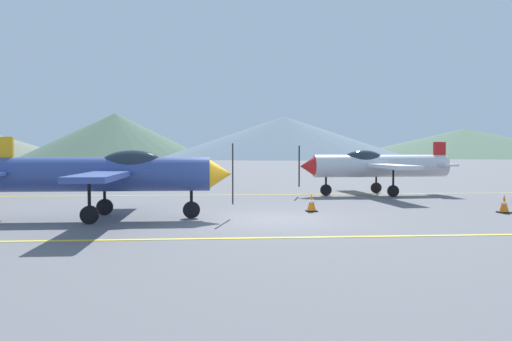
# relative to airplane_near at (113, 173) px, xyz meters

# --- Properties ---
(ground_plane) EXTENTS (400.00, 400.00, 0.00)m
(ground_plane) POSITION_rel_airplane_near_xyz_m (4.53, -0.36, -1.36)
(ground_plane) COLOR slate
(apron_line_near) EXTENTS (80.00, 0.16, 0.01)m
(apron_line_near) POSITION_rel_airplane_near_xyz_m (4.53, -3.64, -1.35)
(apron_line_near) COLOR yellow
(apron_line_near) RESTS_ON ground_plane
(apron_line_far) EXTENTS (80.00, 0.16, 0.01)m
(apron_line_far) POSITION_rel_airplane_near_xyz_m (4.53, 7.98, -1.35)
(apron_line_far) COLOR yellow
(apron_line_far) RESTS_ON ground_plane
(airplane_near) EXTENTS (6.93, 8.01, 2.41)m
(airplane_near) POSITION_rel_airplane_near_xyz_m (0.00, 0.00, 0.00)
(airplane_near) COLOR #33478C
(airplane_near) RESTS_ON ground_plane
(airplane_mid) EXTENTS (6.99, 8.05, 2.41)m
(airplane_mid) POSITION_rel_airplane_near_xyz_m (10.21, 7.47, 0.00)
(airplane_mid) COLOR silver
(airplane_mid) RESTS_ON ground_plane
(traffic_cone_front) EXTENTS (0.36, 0.36, 0.59)m
(traffic_cone_front) POSITION_rel_airplane_near_xyz_m (12.28, 0.53, -1.07)
(traffic_cone_front) COLOR black
(traffic_cone_front) RESTS_ON ground_plane
(traffic_cone_side) EXTENTS (0.36, 0.36, 0.59)m
(traffic_cone_side) POSITION_rel_airplane_near_xyz_m (6.16, 1.41, -1.07)
(traffic_cone_side) COLOR black
(traffic_cone_side) RESTS_ON ground_plane
(hill_centerleft) EXTENTS (53.76, 53.76, 13.17)m
(hill_centerleft) POSITION_rel_airplane_near_xyz_m (-26.38, 142.38, 5.23)
(hill_centerleft) COLOR #4C6651
(hill_centerleft) RESTS_ON ground_plane
(hill_centerright) EXTENTS (65.00, 65.00, 10.93)m
(hill_centerright) POSITION_rel_airplane_near_xyz_m (21.30, 119.92, 4.11)
(hill_centerright) COLOR slate
(hill_centerright) RESTS_ON ground_plane
(hill_right) EXTENTS (73.67, 73.67, 8.46)m
(hill_right) POSITION_rel_airplane_near_xyz_m (76.55, 132.16, 2.88)
(hill_right) COLOR #4C6651
(hill_right) RESTS_ON ground_plane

